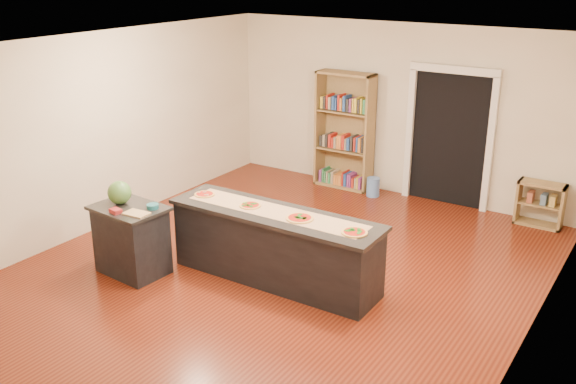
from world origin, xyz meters
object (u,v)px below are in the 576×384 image
Objects in this scene: side_counter at (132,239)px; watermelon at (119,193)px; bookshelf at (344,131)px; low_shelf at (540,204)px; waste_bin at (373,187)px; kitchen_island at (275,246)px.

side_counter is 0.60m from watermelon.
bookshelf reaches higher than low_shelf.
low_shelf is 2.29× the size of watermelon.
bookshelf is 1.07m from waste_bin.
watermelon is (-4.09, -4.30, 0.69)m from low_shelf.
bookshelf reaches higher than kitchen_island.
waste_bin is at bearing -175.67° from low_shelf.
side_counter is 1.34× the size of low_shelf.
low_shelf is 2.61m from waste_bin.
watermelon reaches higher than low_shelf.
waste_bin is 4.45m from watermelon.
waste_bin is at bearing 76.83° from side_counter.
side_counter is 0.45× the size of bookshelf.
kitchen_island reaches higher than side_counter.
side_counter is at bearing -98.91° from bookshelf.
low_shelf reaches higher than waste_bin.
kitchen_island is 2.02m from watermelon.
watermelon is at bearing -109.96° from waste_bin.
bookshelf is 6.81× the size of watermelon.
bookshelf is 2.97× the size of low_shelf.
side_counter is 5.84m from low_shelf.
kitchen_island is at bearing 30.78° from side_counter.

